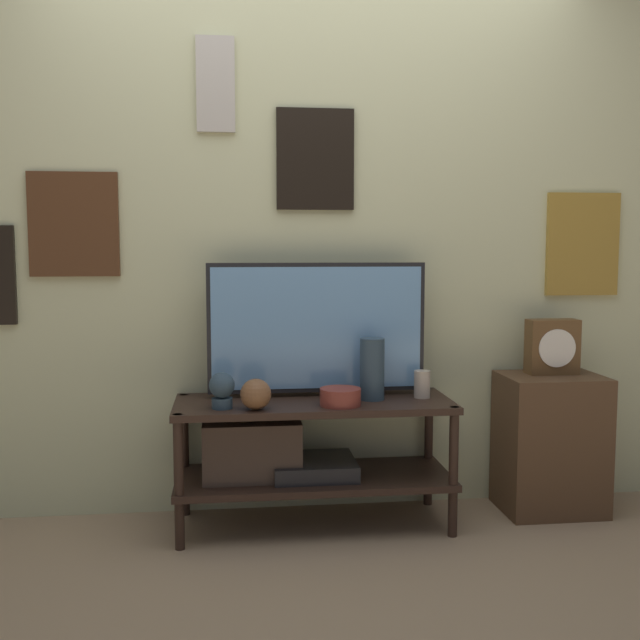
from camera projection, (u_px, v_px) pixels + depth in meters
ground_plane at (321, 549)px, 3.03m from camera, size 12.00×12.00×0.00m
wall_back at (306, 219)px, 3.44m from camera, size 6.40×0.08×2.70m
media_console at (291, 448)px, 3.25m from camera, size 1.20×0.46×0.56m
television at (317, 328)px, 3.31m from camera, size 0.97×0.05×0.59m
vase_wide_bowl at (340, 397)px, 3.14m from camera, size 0.17×0.17×0.07m
vase_round_glass at (256, 394)px, 3.06m from camera, size 0.13×0.13×0.13m
vase_tall_ceramic at (372, 369)px, 3.25m from camera, size 0.11×0.11×0.27m
candle_jar at (422, 384)px, 3.30m from camera, size 0.07×0.07×0.12m
decorative_bust at (222, 389)px, 3.08m from camera, size 0.11×0.11×0.15m
side_table at (550, 443)px, 3.45m from camera, size 0.45×0.35×0.64m
mantel_clock at (552, 347)px, 3.45m from camera, size 0.23×0.11×0.25m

